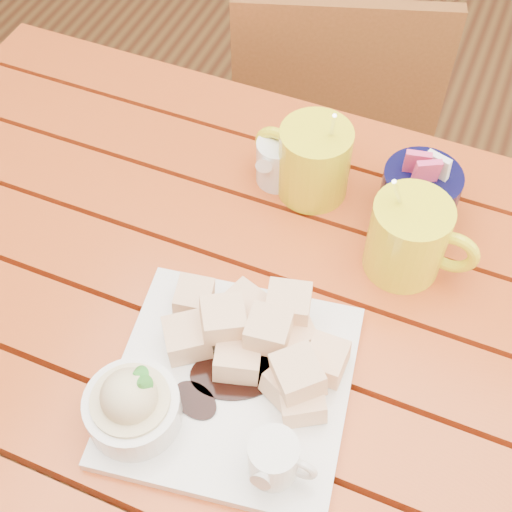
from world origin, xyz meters
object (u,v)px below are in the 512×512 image
at_px(table, 244,345).
at_px(coffee_mug_right, 410,238).
at_px(chair_far, 330,124).
at_px(coffee_mug_left, 312,160).
at_px(dessert_plate, 217,380).

relative_size(table, coffee_mug_right, 7.08).
bearing_deg(chair_far, coffee_mug_right, 97.90).
distance_m(coffee_mug_left, coffee_mug_right, 0.18).
distance_m(dessert_plate, chair_far, 0.86).
bearing_deg(coffee_mug_left, chair_far, 108.45).
distance_m(table, coffee_mug_left, 0.28).
xyz_separation_m(table, dessert_plate, (0.02, -0.13, 0.14)).
xyz_separation_m(coffee_mug_left, chair_far, (-0.09, 0.44, -0.34)).
bearing_deg(dessert_plate, coffee_mug_right, 60.53).
relative_size(table, dessert_plate, 3.85).
relative_size(dessert_plate, coffee_mug_left, 1.85).
relative_size(dessert_plate, chair_far, 0.38).
height_order(dessert_plate, coffee_mug_right, coffee_mug_right).
bearing_deg(coffee_mug_right, coffee_mug_left, 154.22).
xyz_separation_m(dessert_plate, chair_far, (-0.11, 0.79, -0.32)).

